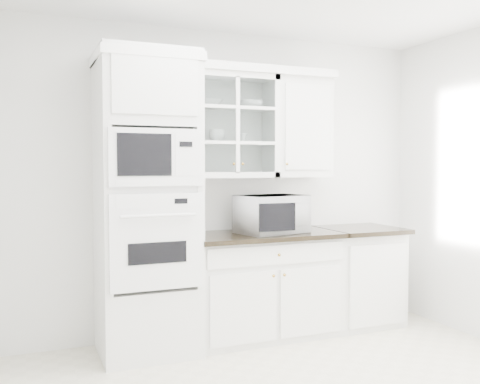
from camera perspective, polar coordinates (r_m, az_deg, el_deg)
name	(u,v)px	position (r m, az deg, el deg)	size (l,w,h in m)	color
room_shell	(289,125)	(3.64, 5.22, 7.14)	(4.00, 3.50, 2.70)	white
oven_column	(147,204)	(4.32, -9.89, -1.27)	(0.76, 0.68, 2.40)	white
base_cabinet_run	(263,284)	(4.78, 2.43, -9.77)	(1.32, 0.67, 0.92)	white
extra_base_cabinet	(358,275)	(5.27, 12.46, -8.64)	(0.72, 0.67, 0.92)	white
upper_cabinet_glass	(230,126)	(4.71, -1.03, 7.04)	(0.80, 0.33, 0.90)	white
upper_cabinet_solid	(299,128)	(4.99, 6.26, 6.78)	(0.55, 0.33, 0.90)	white
crown_molding	(220,69)	(4.71, -2.14, 12.99)	(2.14, 0.38, 0.07)	white
countertop_microwave	(271,214)	(4.67, 3.29, -2.35)	(0.57, 0.47, 0.33)	white
bowl_a	(209,103)	(4.65, -3.36, 9.43)	(0.24, 0.24, 0.06)	white
bowl_b	(251,105)	(4.79, 1.18, 9.29)	(0.22, 0.22, 0.07)	white
cup_a	(217,136)	(4.67, -2.48, 6.01)	(0.14, 0.14, 0.11)	white
cup_b	(242,138)	(4.74, 0.26, 5.80)	(0.09, 0.09, 0.08)	white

